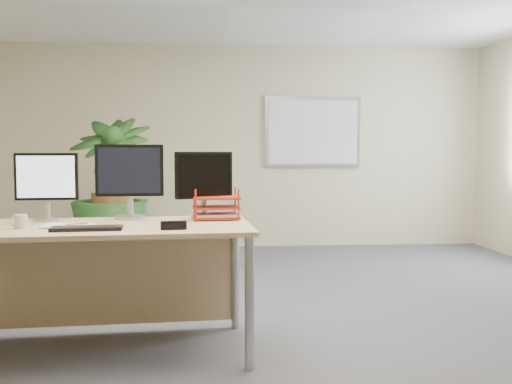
{
  "coord_description": "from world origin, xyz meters",
  "views": [
    {
      "loc": [
        -0.16,
        -3.66,
        1.28
      ],
      "look_at": [
        0.15,
        0.35,
        1.0
      ],
      "focal_mm": 40.0,
      "sensor_mm": 36.0,
      "label": 1
    }
  ],
  "objects": [
    {
      "name": "spiral_notebook",
      "position": [
        -1.05,
        -0.1,
        0.83
      ],
      "size": [
        0.3,
        0.23,
        0.01
      ],
      "primitive_type": "cube",
      "rotation": [
        0.0,
        0.0,
        0.05
      ],
      "color": "silver",
      "rests_on": "desk"
    },
    {
      "name": "coffee_mug",
      "position": [
        -1.32,
        -0.16,
        0.86
      ],
      "size": [
        0.11,
        0.07,
        0.08
      ],
      "color": "silver",
      "rests_on": "desk"
    },
    {
      "name": "stapler",
      "position": [
        -0.39,
        -0.29,
        0.85
      ],
      "size": [
        0.16,
        0.05,
        0.05
      ],
      "primitive_type": "cube",
      "rotation": [
        0.0,
        0.0,
        0.07
      ],
      "color": "black",
      "rests_on": "desk"
    },
    {
      "name": "floor_plant",
      "position": [
        -1.25,
        2.55,
        0.75
      ],
      "size": [
        0.99,
        0.99,
        1.5
      ],
      "primitive_type": "imported",
      "rotation": [
        0.0,
        0.0,
        -0.2
      ],
      "color": "#163914",
      "rests_on": "floor"
    },
    {
      "name": "floor",
      "position": [
        0.0,
        0.0,
        0.0
      ],
      "size": [
        8.0,
        8.0,
        0.0
      ],
      "primitive_type": "plane",
      "color": "#4D4C52",
      "rests_on": "ground"
    },
    {
      "name": "monitor_left",
      "position": [
        -1.26,
        0.22,
        1.08
      ],
      "size": [
        0.41,
        0.18,
        0.45
      ],
      "color": "#A4A4A8",
      "rests_on": "desk"
    },
    {
      "name": "back_wall",
      "position": [
        0.0,
        4.0,
        1.35
      ],
      "size": [
        7.0,
        0.04,
        2.7
      ],
      "primitive_type": "cube",
      "color": "beige",
      "rests_on": "floor"
    },
    {
      "name": "keyboard",
      "position": [
        -0.9,
        -0.28,
        0.83
      ],
      "size": [
        0.42,
        0.16,
        0.02
      ],
      "primitive_type": "cube",
      "rotation": [
        0.0,
        0.0,
        0.07
      ],
      "color": "black",
      "rests_on": "desk"
    },
    {
      "name": "yellow_highlighter",
      "position": [
        -0.78,
        -0.1,
        0.83
      ],
      "size": [
        0.12,
        0.03,
        0.02
      ],
      "primitive_type": "cylinder",
      "rotation": [
        0.0,
        1.57,
        -0.15
      ],
      "color": "yellow",
      "rests_on": "desk"
    },
    {
      "name": "monitor_dark",
      "position": [
        -0.22,
        0.26,
        1.09
      ],
      "size": [
        0.39,
        0.2,
        0.46
      ],
      "color": "#A4A4A8",
      "rests_on": "desk"
    },
    {
      "name": "monitor_right",
      "position": [
        -0.72,
        0.29,
        1.11
      ],
      "size": [
        0.46,
        0.21,
        0.51
      ],
      "color": "#A4A4A8",
      "rests_on": "desk"
    },
    {
      "name": "letter_tray",
      "position": [
        -0.13,
        0.22,
        0.89
      ],
      "size": [
        0.33,
        0.26,
        0.15
      ],
      "color": "#AD2615",
      "rests_on": "desk"
    },
    {
      "name": "orange_pen",
      "position": [
        -0.99,
        -0.11,
        0.84
      ],
      "size": [
        0.12,
        0.06,
        0.01
      ],
      "primitive_type": "cylinder",
      "rotation": [
        0.0,
        1.57,
        0.43
      ],
      "color": "orange",
      "rests_on": "spiral_notebook"
    },
    {
      "name": "desk",
      "position": [
        -1.0,
        0.06,
        0.64
      ],
      "size": [
        2.19,
        1.04,
        0.82
      ],
      "color": "tan",
      "rests_on": "floor"
    },
    {
      "name": "whiteboard",
      "position": [
        1.2,
        3.97,
        1.55
      ],
      "size": [
        1.3,
        0.04,
        0.95
      ],
      "color": "silver",
      "rests_on": "back_wall"
    }
  ]
}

